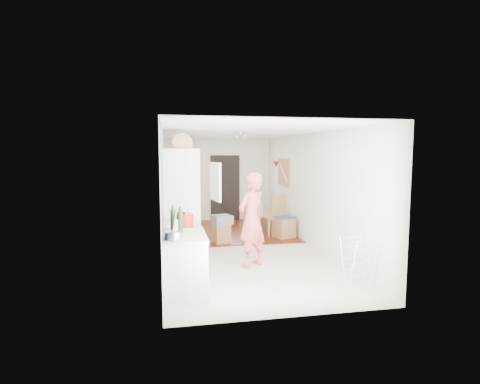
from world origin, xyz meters
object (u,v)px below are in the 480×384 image
object	(u,v)px
stool	(221,233)
drying_rack	(359,262)
person	(252,211)
dining_chair	(284,217)
dining_table	(270,224)

from	to	relation	value
stool	drying_rack	world-z (taller)	drying_rack
person	drying_rack	bearing A→B (deg)	100.59
person	stool	xyz separation A→B (m)	(-0.32, 1.81, -0.78)
dining_chair	drying_rack	world-z (taller)	dining_chair
dining_table	stool	bearing A→B (deg)	113.56
person	drying_rack	world-z (taller)	person
drying_rack	stool	bearing A→B (deg)	102.65
stool	dining_table	bearing A→B (deg)	34.90
dining_table	drying_rack	distance (m)	4.18
dining_table	dining_chair	distance (m)	0.80
dining_chair	stool	bearing A→B (deg)	170.77
person	stool	distance (m)	2.00
dining_table	stool	xyz separation A→B (m)	(-1.44, -1.01, 0.02)
person	drying_rack	xyz separation A→B (m)	(1.40, -1.35, -0.63)
dining_table	drying_rack	world-z (taller)	drying_rack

